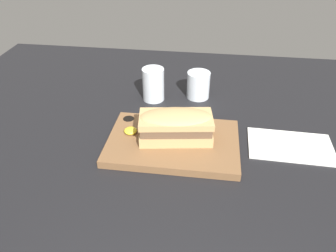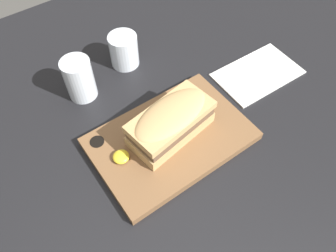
{
  "view_description": "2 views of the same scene",
  "coord_description": "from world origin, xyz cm",
  "px_view_note": "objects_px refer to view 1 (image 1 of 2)",
  "views": [
    {
      "loc": [
        6.76,
        -63.85,
        51.38
      ],
      "look_at": [
        -1.86,
        -0.06,
        7.29
      ],
      "focal_mm": 35.0,
      "sensor_mm": 36.0,
      "label": 1
    },
    {
      "loc": [
        -22.5,
        -30.48,
        59.13
      ],
      "look_at": [
        -1.04,
        -0.49,
        7.6
      ],
      "focal_mm": 35.0,
      "sensor_mm": 36.0,
      "label": 2
    }
  ],
  "objects_px": {
    "serving_board": "(173,142)",
    "water_glass": "(153,86)",
    "wine_glass": "(198,86)",
    "napkin": "(290,146)",
    "sandwich": "(176,126)"
  },
  "relations": [
    {
      "from": "serving_board",
      "to": "wine_glass",
      "type": "distance_m",
      "value": 0.26
    },
    {
      "from": "water_glass",
      "to": "wine_glass",
      "type": "bearing_deg",
      "value": 13.53
    },
    {
      "from": "water_glass",
      "to": "serving_board",
      "type": "bearing_deg",
      "value": -68.93
    },
    {
      "from": "serving_board",
      "to": "sandwich",
      "type": "distance_m",
      "value": 0.05
    },
    {
      "from": "serving_board",
      "to": "napkin",
      "type": "bearing_deg",
      "value": 6.82
    },
    {
      "from": "wine_glass",
      "to": "water_glass",
      "type": "bearing_deg",
      "value": -166.47
    },
    {
      "from": "serving_board",
      "to": "sandwich",
      "type": "xyz_separation_m",
      "value": [
        0.01,
        0.0,
        0.05
      ]
    },
    {
      "from": "serving_board",
      "to": "water_glass",
      "type": "bearing_deg",
      "value": 111.07
    },
    {
      "from": "wine_glass",
      "to": "napkin",
      "type": "distance_m",
      "value": 0.33
    },
    {
      "from": "water_glass",
      "to": "wine_glass",
      "type": "relative_size",
      "value": 1.22
    },
    {
      "from": "sandwich",
      "to": "water_glass",
      "type": "xyz_separation_m",
      "value": [
        -0.09,
        0.22,
        -0.02
      ]
    },
    {
      "from": "napkin",
      "to": "serving_board",
      "type": "bearing_deg",
      "value": -173.18
    },
    {
      "from": "serving_board",
      "to": "sandwich",
      "type": "relative_size",
      "value": 1.73
    },
    {
      "from": "serving_board",
      "to": "wine_glass",
      "type": "height_order",
      "value": "wine_glass"
    },
    {
      "from": "sandwich",
      "to": "napkin",
      "type": "relative_size",
      "value": 0.89
    }
  ]
}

